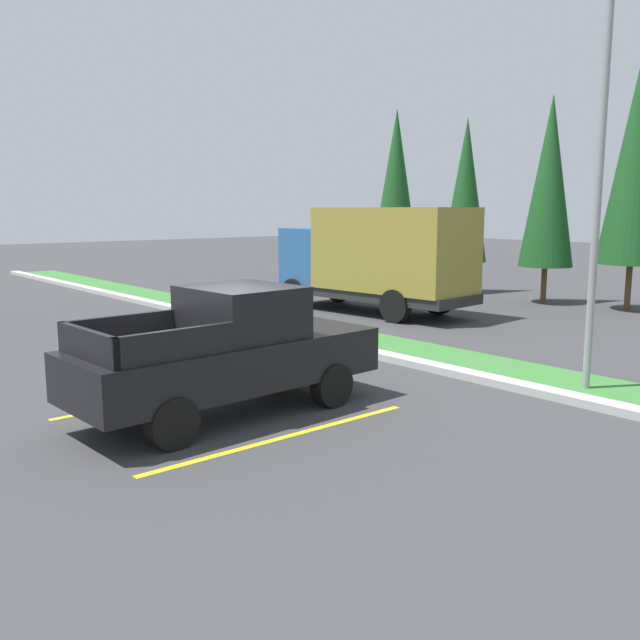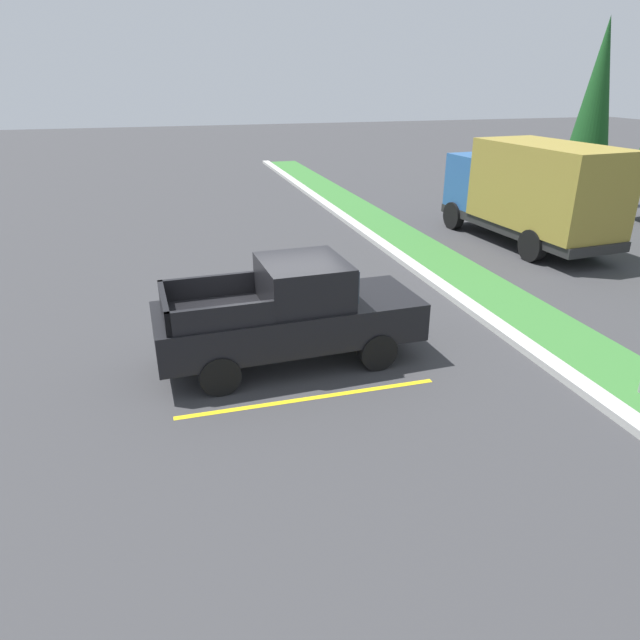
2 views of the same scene
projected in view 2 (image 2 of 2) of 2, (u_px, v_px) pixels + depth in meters
The scene contains 8 objects.
ground_plane at pixel (285, 355), 11.88m from camera, with size 120.00×120.00×0.00m, color #38383A.
parking_line_near at pixel (275, 330), 13.03m from camera, with size 0.12×4.80×0.01m, color yellow.
parking_line_far at pixel (310, 398), 10.29m from camera, with size 0.12×4.80×0.01m, color yellow.
curb_strip at pixel (497, 325), 13.11m from camera, with size 56.00×0.40×0.15m, color #B2B2AD.
grass_median at pixel (538, 322), 13.40m from camera, with size 56.00×1.80×0.06m, color #387533.
pickup_truck_main at pixel (292, 313), 11.26m from camera, with size 2.13×5.30×2.10m.
cargo_truck_distant at pixel (531, 190), 18.95m from camera, with size 6.97×2.97×3.40m.
cypress_tree_leftmost at pixel (596, 98), 24.20m from camera, with size 1.98×1.98×7.62m.
Camera 2 is at (10.41, -2.21, 5.37)m, focal length 32.04 mm.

